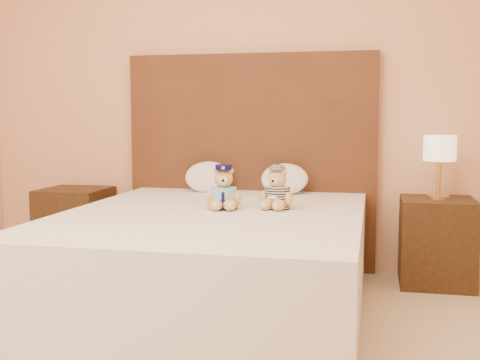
% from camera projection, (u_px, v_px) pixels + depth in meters
% --- Properties ---
extents(bed, '(1.60, 2.00, 0.55)m').
position_uv_depth(bed, '(213.00, 261.00, 3.30)').
color(bed, white).
rests_on(bed, ground).
extents(headboard, '(1.75, 0.08, 1.50)m').
position_uv_depth(headboard, '(250.00, 162.00, 4.23)').
color(headboard, '#512C18').
rests_on(headboard, ground).
extents(nightstand_left, '(0.45, 0.45, 0.55)m').
position_uv_depth(nightstand_left, '(75.00, 226.00, 4.35)').
color(nightstand_left, '#3A2412').
rests_on(nightstand_left, ground).
extents(nightstand_right, '(0.45, 0.45, 0.55)m').
position_uv_depth(nightstand_right, '(437.00, 242.00, 3.81)').
color(nightstand_right, '#3A2412').
rests_on(nightstand_right, ground).
extents(lamp, '(0.20, 0.20, 0.40)m').
position_uv_depth(lamp, '(440.00, 151.00, 3.75)').
color(lamp, gold).
rests_on(lamp, nightstand_right).
extents(teddy_police, '(0.25, 0.24, 0.25)m').
position_uv_depth(teddy_police, '(224.00, 187.00, 3.35)').
color(teddy_police, '#BF874A').
rests_on(teddy_police, bed).
extents(teddy_prisoner, '(0.25, 0.25, 0.23)m').
position_uv_depth(teddy_prisoner, '(277.00, 188.00, 3.35)').
color(teddy_prisoner, '#BF874A').
rests_on(teddy_prisoner, bed).
extents(pillow_left, '(0.32, 0.21, 0.23)m').
position_uv_depth(pillow_left, '(208.00, 175.00, 4.12)').
color(pillow_left, white).
rests_on(pillow_left, bed).
extents(pillow_right, '(0.32, 0.20, 0.22)m').
position_uv_depth(pillow_right, '(284.00, 177.00, 4.01)').
color(pillow_right, white).
rests_on(pillow_right, bed).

